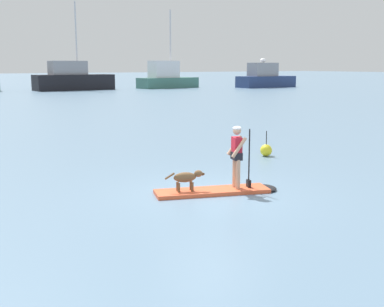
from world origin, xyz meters
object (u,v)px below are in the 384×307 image
paddleboard (220,191)px  marker_buoy (266,150)px  dog (187,178)px  moored_boat_starboard (167,78)px  moored_boat_far_port (73,79)px  moored_boat_far_starboard (265,78)px  person_paddler (237,153)px

paddleboard → marker_buoy: bearing=37.8°
paddleboard → marker_buoy: 5.65m
dog → moored_boat_starboard: moored_boat_starboard is taller
dog → moored_boat_far_port: 56.61m
moored_boat_far_port → moored_boat_far_starboard: bearing=-14.2°
moored_boat_far_port → moored_boat_far_starboard: size_ratio=1.24×
paddleboard → moored_boat_far_starboard: (41.61, 47.91, 1.33)m
moored_boat_starboard → moored_boat_far_starboard: (13.67, -5.92, -0.10)m
person_paddler → moored_boat_far_port: bearing=75.9°
person_paddler → dog: size_ratio=1.60×
moored_boat_starboard → marker_buoy: 55.59m
moored_boat_far_port → moored_boat_starboard: (13.74, -1.00, -0.02)m
paddleboard → moored_boat_starboard: 60.67m
moored_boat_far_starboard → moored_boat_starboard: bearing=156.6°
marker_buoy → dog: bearing=-149.1°
dog → marker_buoy: marker_buoy is taller
moored_boat_far_port → moored_boat_far_starboard: (27.41, -6.92, -0.12)m
paddleboard → moored_boat_far_port: size_ratio=0.29×
moored_boat_far_port → moored_boat_starboard: bearing=-4.1°
moored_boat_starboard → person_paddler: bearing=-117.0°
paddleboard → moored_boat_far_port: 56.66m
marker_buoy → moored_boat_starboard: bearing=65.0°
paddleboard → marker_buoy: size_ratio=3.58×
paddleboard → person_paddler: (0.43, -0.14, 0.99)m
paddleboard → person_paddler: size_ratio=2.04×
paddleboard → marker_buoy: (4.46, 3.46, 0.17)m
dog → marker_buoy: size_ratio=1.10×
paddleboard → moored_boat_starboard: bearing=62.6°
paddleboard → marker_buoy: marker_buoy is taller
person_paddler → marker_buoy: (4.03, 3.60, -0.82)m
person_paddler → dog: (-1.29, 0.41, -0.59)m
moored_boat_far_starboard → marker_buoy: moored_boat_far_starboard is taller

